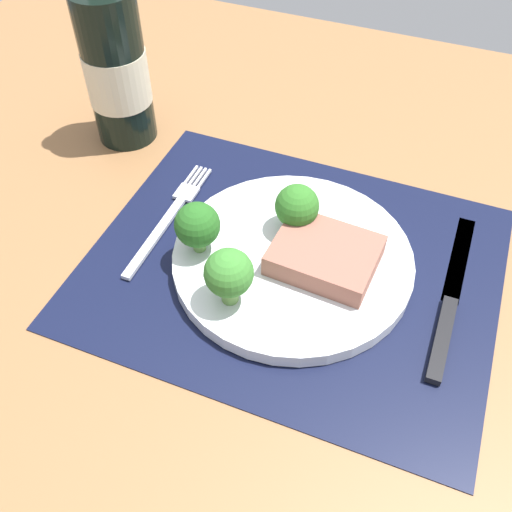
% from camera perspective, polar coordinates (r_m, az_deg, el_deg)
% --- Properties ---
extents(ground_plane, '(1.40, 1.10, 0.03)m').
position_cam_1_polar(ground_plane, '(0.63, 3.52, -1.89)').
color(ground_plane, brown).
extents(placemat, '(0.43, 0.35, 0.00)m').
position_cam_1_polar(placemat, '(0.62, 3.59, -0.91)').
color(placemat, black).
rests_on(placemat, ground_plane).
extents(plate, '(0.25, 0.25, 0.02)m').
position_cam_1_polar(plate, '(0.61, 3.63, -0.32)').
color(plate, silver).
rests_on(plate, placemat).
extents(steak, '(0.11, 0.09, 0.02)m').
position_cam_1_polar(steak, '(0.59, 6.77, -0.03)').
color(steak, '#8C5647').
rests_on(steak, plate).
extents(broccoli_front_edge, '(0.05, 0.05, 0.06)m').
position_cam_1_polar(broccoli_front_edge, '(0.54, -2.71, -1.78)').
color(broccoli_front_edge, '#5B8942').
rests_on(broccoli_front_edge, plate).
extents(broccoli_near_fork, '(0.05, 0.05, 0.06)m').
position_cam_1_polar(broccoli_near_fork, '(0.59, -5.83, 3.03)').
color(broccoli_near_fork, '#5B8942').
rests_on(broccoli_near_fork, plate).
extents(broccoli_back_left, '(0.05, 0.05, 0.06)m').
position_cam_1_polar(broccoli_back_left, '(0.61, 4.08, 4.90)').
color(broccoli_back_left, '#5B8942').
rests_on(broccoli_back_left, plate).
extents(fork, '(0.02, 0.19, 0.01)m').
position_cam_1_polar(fork, '(0.67, -8.56, 3.88)').
color(fork, silver).
rests_on(fork, placemat).
extents(knife, '(0.02, 0.23, 0.01)m').
position_cam_1_polar(knife, '(0.61, 18.59, -4.57)').
color(knife, black).
rests_on(knife, placemat).
extents(wine_bottle, '(0.08, 0.08, 0.27)m').
position_cam_1_polar(wine_bottle, '(0.76, -13.75, 17.79)').
color(wine_bottle, black).
rests_on(wine_bottle, ground_plane).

